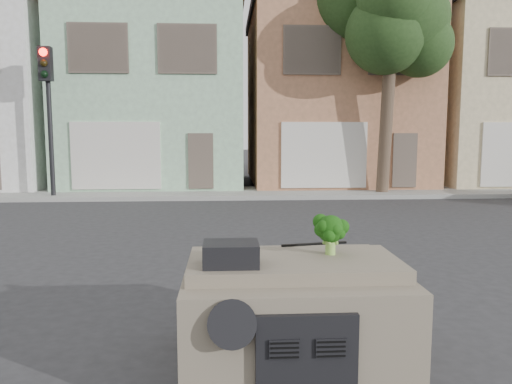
{
  "coord_description": "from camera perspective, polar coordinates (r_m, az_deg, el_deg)",
  "views": [
    {
      "loc": [
        -0.61,
        -7.59,
        2.27
      ],
      "look_at": [
        -0.13,
        0.5,
        1.3
      ],
      "focal_mm": 35.0,
      "sensor_mm": 36.0,
      "label": 1
    }
  ],
  "objects": [
    {
      "name": "ground_plane",
      "position": [
        7.94,
        1.2,
        -9.78
      ],
      "size": [
        120.0,
        120.0,
        0.0
      ],
      "primitive_type": "plane",
      "color": "#303033",
      "rests_on": "ground"
    },
    {
      "name": "sidewalk",
      "position": [
        18.23,
        -1.43,
        -0.11
      ],
      "size": [
        40.0,
        3.0,
        0.15
      ],
      "primitive_type": "cube",
      "color": "gray",
      "rests_on": "ground"
    },
    {
      "name": "townhouse_mint",
      "position": [
        22.33,
        -10.99,
        10.55
      ],
      "size": [
        7.2,
        8.2,
        7.55
      ],
      "primitive_type": "cube",
      "color": "#9CC7A2",
      "rests_on": "ground"
    },
    {
      "name": "townhouse_tan",
      "position": [
        22.62,
        8.54,
        10.55
      ],
      "size": [
        7.2,
        8.2,
        7.55
      ],
      "primitive_type": "cube",
      "color": "#AB7250",
      "rests_on": "ground"
    },
    {
      "name": "townhouse_beige",
      "position": [
        25.24,
        25.69,
        9.56
      ],
      "size": [
        7.2,
        8.2,
        7.55
      ],
      "primitive_type": "cube",
      "color": "beige",
      "rests_on": "ground"
    },
    {
      "name": "traffic_signal",
      "position": [
        18.08,
        -22.58,
        7.18
      ],
      "size": [
        0.4,
        0.4,
        5.1
      ],
      "primitive_type": "cube",
      "color": "black",
      "rests_on": "ground"
    },
    {
      "name": "tree_near",
      "position": [
        18.38,
        14.79,
        12.77
      ],
      "size": [
        4.4,
        4.0,
        8.5
      ],
      "primitive_type": "cube",
      "color": "#233D19",
      "rests_on": "ground"
    },
    {
      "name": "car_dashboard",
      "position": [
        4.93,
        4.07,
        -13.44
      ],
      "size": [
        2.0,
        1.8,
        1.12
      ],
      "primitive_type": "cube",
      "color": "#756B59",
      "rests_on": "ground"
    },
    {
      "name": "instrument_hump",
      "position": [
        4.37,
        -2.88,
        -7.07
      ],
      "size": [
        0.48,
        0.38,
        0.2
      ],
      "primitive_type": "cube",
      "color": "black",
      "rests_on": "car_dashboard"
    },
    {
      "name": "wiper_arm",
      "position": [
        5.18,
        6.67,
        -5.92
      ],
      "size": [
        0.69,
        0.15,
        0.02
      ],
      "primitive_type": "cube",
      "rotation": [
        0.0,
        0.0,
        0.17
      ],
      "color": "black",
      "rests_on": "car_dashboard"
    },
    {
      "name": "broccoli",
      "position": [
        4.77,
        8.52,
        -4.81
      ],
      "size": [
        0.44,
        0.44,
        0.38
      ],
      "primitive_type": "cube",
      "rotation": [
        0.0,
        0.0,
        3.73
      ],
      "color": "#11380A",
      "rests_on": "car_dashboard"
    }
  ]
}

